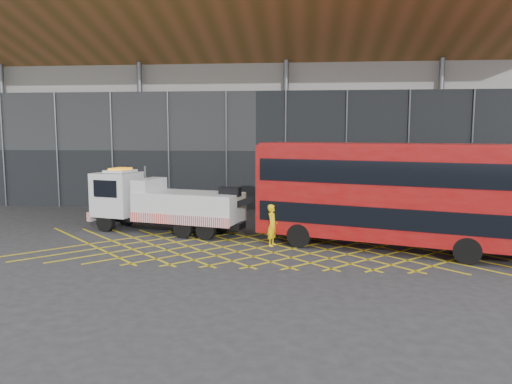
# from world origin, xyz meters

# --- Properties ---
(ground_plane) EXTENTS (120.00, 120.00, 0.00)m
(ground_plane) POSITION_xyz_m (0.00, 0.00, 0.00)
(ground_plane) COLOR #29292B
(road_markings) EXTENTS (24.76, 7.16, 0.01)m
(road_markings) POSITION_xyz_m (4.00, 0.00, 0.01)
(road_markings) COLOR gold
(road_markings) RESTS_ON ground_plane
(construction_building) EXTENTS (55.00, 23.97, 18.00)m
(construction_building) POSITION_xyz_m (1.92, 18.40, 8.98)
(construction_building) COLOR gray
(construction_building) RESTS_ON ground_plane
(recovery_truck) EXTENTS (9.74, 4.34, 3.40)m
(recovery_truck) POSITION_xyz_m (-2.21, 3.16, 1.57)
(recovery_truck) COLOR black
(recovery_truck) RESTS_ON ground_plane
(bus_towed) EXTENTS (11.95, 6.30, 4.77)m
(bus_towed) POSITION_xyz_m (9.01, 0.27, 2.65)
(bus_towed) COLOR maroon
(bus_towed) RESTS_ON ground_plane
(worker) EXTENTS (0.65, 0.82, 1.95)m
(worker) POSITION_xyz_m (3.87, 0.54, 0.97)
(worker) COLOR yellow
(worker) RESTS_ON ground_plane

